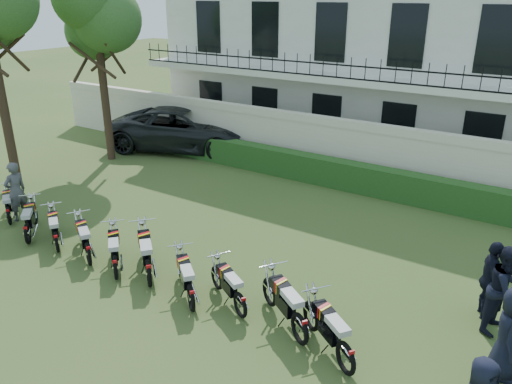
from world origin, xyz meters
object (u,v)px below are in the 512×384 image
at_px(motorcycle_3, 88,249).
at_px(motorcycle_7, 240,299).
at_px(motorcycle_2, 56,237).
at_px(officer_5, 490,280).
at_px(motorcycle_0, 8,212).
at_px(tree_west_near, 96,11).
at_px(officer_4, 506,290).
at_px(motorcycle_9, 346,351).
at_px(suv, 186,129).
at_px(motorcycle_8, 300,322).
at_px(officer_3, 510,334).
at_px(inspector, 16,191).
at_px(motorcycle_5, 148,267).
at_px(motorcycle_4, 115,262).
at_px(motorcycle_6, 191,292).

height_order(motorcycle_3, motorcycle_7, motorcycle_3).
bearing_deg(motorcycle_2, officer_5, -38.63).
bearing_deg(motorcycle_3, motorcycle_0, 116.60).
relative_size(motorcycle_3, motorcycle_7, 1.03).
relative_size(tree_west_near, motorcycle_2, 5.02).
distance_m(officer_4, officer_5, 0.48).
bearing_deg(motorcycle_9, suv, 87.16).
bearing_deg(motorcycle_8, motorcycle_7, 121.07).
bearing_deg(officer_3, motorcycle_9, 118.65).
distance_m(motorcycle_3, motorcycle_9, 7.11).
relative_size(inspector, officer_3, 1.02).
distance_m(motorcycle_2, motorcycle_7, 5.80).
height_order(motorcycle_3, suv, suv).
distance_m(motorcycle_7, officer_5, 5.32).
bearing_deg(suv, motorcycle_8, -149.98).
relative_size(motorcycle_9, inspector, 0.91).
relative_size(motorcycle_3, motorcycle_5, 1.01).
distance_m(motorcycle_4, inspector, 5.25).
relative_size(motorcycle_7, motorcycle_9, 0.97).
relative_size(motorcycle_8, officer_4, 0.94).
height_order(motorcycle_5, officer_3, officer_3).
xyz_separation_m(tree_west_near, motorcycle_9, (13.47, -6.49, -5.38)).
distance_m(motorcycle_8, motorcycle_9, 1.14).
distance_m(motorcycle_4, suv, 10.95).
xyz_separation_m(motorcycle_6, officer_3, (6.06, 1.60, 0.43)).
bearing_deg(suv, motorcycle_7, -154.05).
distance_m(motorcycle_9, officer_4, 3.69).
xyz_separation_m(suv, officer_3, (14.16, -7.74, -0.02)).
relative_size(motorcycle_8, inspector, 0.97).
xyz_separation_m(motorcycle_8, officer_5, (2.91, 3.03, 0.37)).
xyz_separation_m(tree_west_near, officer_5, (15.28, -3.18, -5.00)).
xyz_separation_m(tree_west_near, motorcycle_7, (10.89, -6.14, -5.43)).
xyz_separation_m(motorcycle_6, inspector, (-7.56, 0.81, 0.44)).
height_order(motorcycle_0, suv, suv).
distance_m(motorcycle_2, suv, 9.86).
distance_m(motorcycle_5, suv, 11.28).
distance_m(motorcycle_6, suv, 12.37).
bearing_deg(inspector, motorcycle_4, 81.00).
relative_size(motorcycle_0, motorcycle_4, 1.03).
bearing_deg(inspector, motorcycle_8, 87.12).
bearing_deg(motorcycle_9, motorcycle_0, 123.82).
bearing_deg(motorcycle_8, motorcycle_9, -70.54).
relative_size(tree_west_near, motorcycle_3, 4.67).
bearing_deg(motorcycle_4, officer_3, -37.70).
height_order(motorcycle_6, officer_5, officer_5).
bearing_deg(motorcycle_5, tree_west_near, 93.78).
bearing_deg(officer_4, motorcycle_2, 120.96).
bearing_deg(officer_5, inspector, 81.20).
bearing_deg(motorcycle_3, officer_4, -41.63).
bearing_deg(motorcycle_6, motorcycle_4, 129.02).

